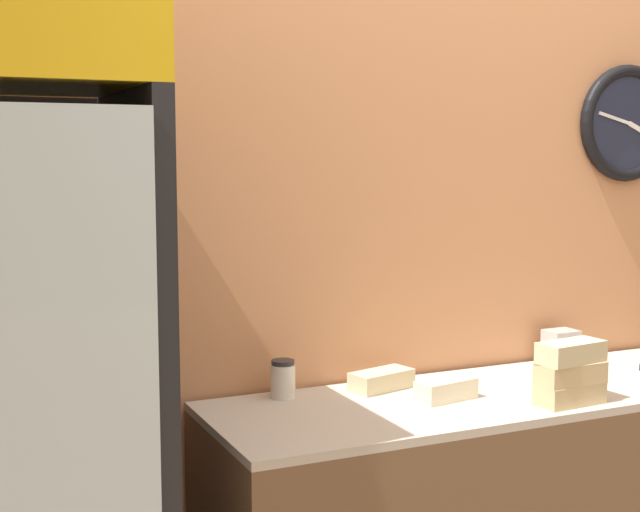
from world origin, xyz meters
name	(u,v)px	position (x,y,z in m)	size (l,w,h in m)	color
wall_back	(442,228)	(0.01, 1.18, 1.35)	(5.20, 0.10, 2.70)	tan
beverage_cooler	(4,382)	(-1.45, 0.85, 1.05)	(0.68, 0.66, 1.93)	black
sandwich_stack_bottom	(570,394)	(0.12, 0.63, 0.90)	(0.21, 0.11, 0.06)	tan
sandwich_stack_middle	(570,373)	(0.12, 0.63, 0.96)	(0.21, 0.10, 0.06)	tan
sandwich_stack_top	(571,352)	(0.12, 0.63, 1.02)	(0.22, 0.12, 0.06)	beige
sandwich_flat_left	(381,380)	(-0.31, 1.01, 0.89)	(0.22, 0.14, 0.06)	beige
sandwich_flat_right	(446,390)	(-0.19, 0.83, 0.90)	(0.20, 0.11, 0.06)	beige
condiment_jar	(283,379)	(-0.63, 1.06, 0.92)	(0.08, 0.08, 0.12)	silver
napkin_dispenser	(561,347)	(0.44, 1.06, 0.93)	(0.11, 0.09, 0.12)	#B7B2AD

